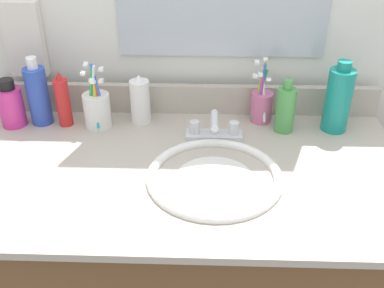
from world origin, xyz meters
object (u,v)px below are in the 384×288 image
at_px(bottle_soap_pink, 11,105).
at_px(cup_pink, 261,104).
at_px(faucet, 214,129).
at_px(bottle_mouthwash_teal, 338,99).
at_px(bottle_lotion_white, 140,101).
at_px(bottle_toner_green, 285,109).
at_px(cup_white_ceramic, 97,109).
at_px(bottle_shampoo_blue, 38,95).
at_px(hand_towel, 25,39).
at_px(bottle_spray_red, 63,101).

bearing_deg(bottle_soap_pink, cup_pink, 3.88).
xyz_separation_m(faucet, bottle_mouthwash_teal, (0.35, 0.06, 0.07)).
bearing_deg(bottle_soap_pink, bottle_lotion_white, 4.68).
distance_m(bottle_toner_green, cup_pink, 0.08).
bearing_deg(bottle_lotion_white, cup_white_ceramic, -165.55).
xyz_separation_m(bottle_shampoo_blue, cup_white_ceramic, (0.17, -0.02, -0.03)).
bearing_deg(bottle_mouthwash_teal, bottle_lotion_white, 177.47).
xyz_separation_m(hand_towel, bottle_lotion_white, (0.34, -0.09, -0.15)).
bearing_deg(bottle_toner_green, faucet, -165.89).
height_order(hand_towel, faucet, hand_towel).
bearing_deg(cup_white_ceramic, bottle_soap_pink, 179.79).
bearing_deg(faucet, bottle_lotion_white, 157.97).
relative_size(bottle_toner_green, bottle_spray_red, 0.92).
xyz_separation_m(cup_white_ceramic, cup_pink, (0.48, 0.05, -0.00)).
bearing_deg(bottle_toner_green, bottle_soap_pink, 179.53).
xyz_separation_m(bottle_spray_red, bottle_shampoo_blue, (-0.07, 0.01, 0.01)).
bearing_deg(faucet, cup_pink, 37.29).
relative_size(faucet, cup_pink, 0.84).
relative_size(bottle_lotion_white, cup_pink, 0.78).
bearing_deg(bottle_lotion_white, bottle_mouthwash_teal, -2.53).
distance_m(hand_towel, faucet, 0.61).
height_order(bottle_soap_pink, bottle_shampoo_blue, bottle_shampoo_blue).
bearing_deg(cup_white_ceramic, bottle_spray_red, 175.61).
xyz_separation_m(bottle_lotion_white, cup_pink, (0.35, 0.02, -0.01)).
distance_m(bottle_toner_green, cup_white_ceramic, 0.54).
height_order(bottle_lotion_white, bottle_spray_red, bottle_spray_red).
height_order(bottle_lotion_white, bottle_toner_green, bottle_toner_green).
bearing_deg(cup_pink, bottle_mouthwash_teal, -11.93).
bearing_deg(bottle_spray_red, bottle_lotion_white, 6.17).
bearing_deg(bottle_soap_pink, bottle_toner_green, -0.47).
height_order(bottle_mouthwash_teal, bottle_spray_red, bottle_mouthwash_teal).
xyz_separation_m(hand_towel, cup_pink, (0.70, -0.07, -0.17)).
xyz_separation_m(bottle_spray_red, cup_white_ceramic, (0.10, -0.01, -0.02)).
bearing_deg(bottle_shampoo_blue, hand_towel, 115.57).
bearing_deg(hand_towel, cup_white_ceramic, -28.41).
distance_m(faucet, bottle_spray_red, 0.44).
bearing_deg(bottle_shampoo_blue, cup_pink, 2.89).
distance_m(bottle_toner_green, bottle_shampoo_blue, 0.71).
relative_size(faucet, cup_white_ceramic, 0.82).
relative_size(faucet, bottle_mouthwash_teal, 0.77).
height_order(bottle_spray_red, cup_white_ceramic, cup_white_ceramic).
relative_size(faucet, bottle_lotion_white, 1.07).
height_order(bottle_toner_green, bottle_shampoo_blue, bottle_shampoo_blue).
bearing_deg(bottle_spray_red, cup_white_ceramic, -4.39).
xyz_separation_m(hand_towel, bottle_toner_green, (0.76, -0.12, -0.15)).
distance_m(bottle_lotion_white, cup_white_ceramic, 0.13).
bearing_deg(cup_white_ceramic, bottle_mouthwash_teal, 0.54).
bearing_deg(bottle_mouthwash_teal, cup_pink, 168.07).
relative_size(bottle_soap_pink, cup_pink, 0.75).
bearing_deg(cup_white_ceramic, hand_towel, 151.59).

